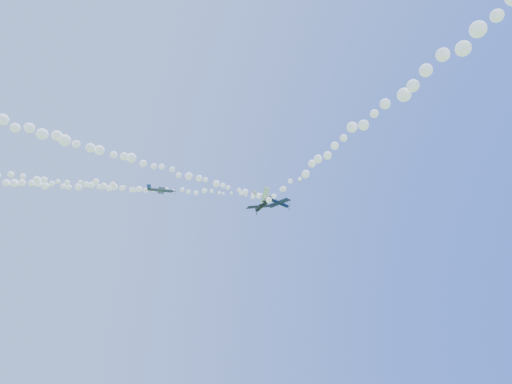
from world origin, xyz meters
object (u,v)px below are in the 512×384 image
plane_black (262,206)px  plane_grey (161,190)px  plane_navy (278,203)px  plane_white (265,195)px

plane_black → plane_grey: bearing=55.8°
plane_navy → plane_grey: plane_navy is taller
plane_grey → plane_white: bearing=39.3°
plane_grey → plane_black: (16.72, -13.65, -5.12)m
plane_navy → plane_black: size_ratio=1.29×
plane_navy → plane_black: 28.01m
plane_white → plane_grey: (-35.08, -16.24, -12.61)m
plane_white → plane_navy: 12.22m
plane_white → plane_navy: bearing=-79.4°
plane_white → plane_black: bearing=-100.3°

